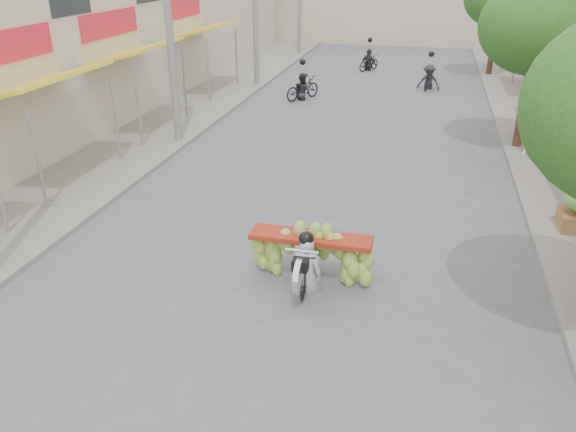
# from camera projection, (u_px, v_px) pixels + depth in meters

# --- Properties ---
(sidewalk_left) EXTENTS (4.00, 60.00, 0.12)m
(sidewalk_left) POSITION_uv_depth(u_px,v_px,m) (172.00, 115.00, 21.59)
(sidewalk_left) COLOR slate
(sidewalk_left) RESTS_ON ground
(sidewalk_right) EXTENTS (4.00, 60.00, 0.12)m
(sidewalk_right) POSITION_uv_depth(u_px,v_px,m) (563.00, 142.00, 18.56)
(sidewalk_right) COLOR slate
(sidewalk_right) RESTS_ON ground
(shophouse_row_left) EXTENTS (9.77, 40.00, 6.00)m
(shophouse_row_left) POSITION_uv_depth(u_px,v_px,m) (28.00, 35.00, 20.52)
(shophouse_row_left) COLOR #BDAC96
(shophouse_row_left) RESTS_ON ground
(utility_pole_mid) EXTENTS (0.60, 0.24, 8.00)m
(utility_pole_mid) POSITION_uv_depth(u_px,v_px,m) (168.00, 15.00, 16.92)
(utility_pole_mid) COLOR slate
(utility_pole_mid) RESTS_ON ground
(street_tree_mid) EXTENTS (3.40, 3.40, 5.25)m
(street_tree_mid) POSITION_uv_depth(u_px,v_px,m) (538.00, 26.00, 16.44)
(street_tree_mid) COLOR #3A2719
(street_tree_mid) RESTS_ON ground
(produce_crate_far) EXTENTS (1.20, 0.88, 1.16)m
(produce_crate_far) POSITION_uv_depth(u_px,v_px,m) (537.00, 113.00, 19.34)
(produce_crate_far) COLOR brown
(produce_crate_far) RESTS_ON ground
(banana_motorbike) EXTENTS (2.31, 1.74, 2.02)m
(banana_motorbike) POSITION_uv_depth(u_px,v_px,m) (309.00, 252.00, 10.47)
(banana_motorbike) COLOR black
(banana_motorbike) RESTS_ON ground
(pedestrian) EXTENTS (1.04, 0.92, 1.81)m
(pedestrian) POSITION_uv_depth(u_px,v_px,m) (538.00, 125.00, 16.92)
(pedestrian) COLOR white
(pedestrian) RESTS_ON ground
(bg_motorbike_a) EXTENTS (1.48, 1.85, 1.95)m
(bg_motorbike_a) POSITION_uv_depth(u_px,v_px,m) (302.00, 82.00, 23.81)
(bg_motorbike_a) COLOR black
(bg_motorbike_a) RESTS_ON ground
(bg_motorbike_b) EXTENTS (1.14, 1.89, 1.95)m
(bg_motorbike_b) POSITION_uv_depth(u_px,v_px,m) (430.00, 71.00, 25.56)
(bg_motorbike_b) COLOR black
(bg_motorbike_b) RESTS_ON ground
(bg_motorbike_c) EXTENTS (1.22, 1.59, 1.95)m
(bg_motorbike_c) POSITION_uv_depth(u_px,v_px,m) (369.00, 55.00, 29.63)
(bg_motorbike_c) COLOR black
(bg_motorbike_c) RESTS_ON ground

